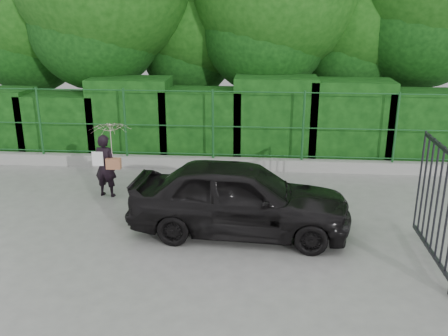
{
  "coord_description": "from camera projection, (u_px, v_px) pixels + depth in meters",
  "views": [
    {
      "loc": [
        1.69,
        -7.93,
        4.2
      ],
      "look_at": [
        0.94,
        1.3,
        1.1
      ],
      "focal_mm": 40.0,
      "sensor_mm": 36.0,
      "label": 1
    }
  ],
  "objects": [
    {
      "name": "fence",
      "position": [
        206.0,
        124.0,
        12.81
      ],
      "size": [
        14.13,
        0.06,
        1.8
      ],
      "color": "#184D20",
      "rests_on": "kerb"
    },
    {
      "name": "hedge",
      "position": [
        209.0,
        122.0,
        13.81
      ],
      "size": [
        14.2,
        1.2,
        2.3
      ],
      "color": "black",
      "rests_on": "ground"
    },
    {
      "name": "ground",
      "position": [
        166.0,
        247.0,
        8.95
      ],
      "size": [
        80.0,
        80.0,
        0.0
      ],
      "primitive_type": "plane",
      "color": "gray"
    },
    {
      "name": "car",
      "position": [
        240.0,
        198.0,
        9.35
      ],
      "size": [
        4.23,
        1.94,
        1.41
      ],
      "primitive_type": "imported",
      "rotation": [
        0.0,
        0.0,
        1.5
      ],
      "color": "black",
      "rests_on": "ground"
    },
    {
      "name": "woman",
      "position": [
        109.0,
        148.0,
        11.03
      ],
      "size": [
        0.91,
        0.93,
        1.69
      ],
      "color": "black",
      "rests_on": "ground"
    },
    {
      "name": "kerb",
      "position": [
        198.0,
        163.0,
        13.16
      ],
      "size": [
        14.0,
        0.25,
        0.3
      ],
      "primitive_type": "cube",
      "color": "#9E9E99",
      "rests_on": "ground"
    }
  ]
}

